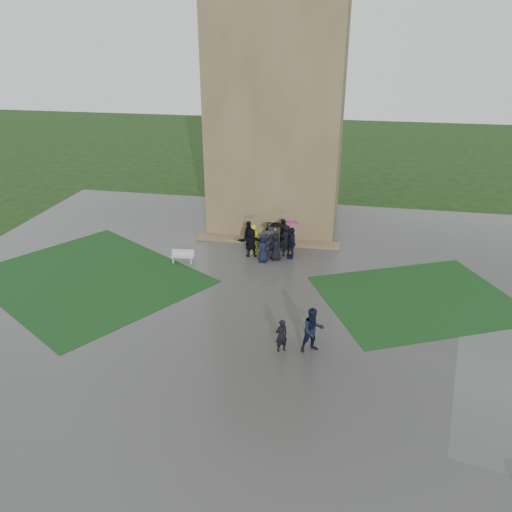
% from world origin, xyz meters
% --- Properties ---
extents(ground, '(120.00, 120.00, 0.00)m').
position_xyz_m(ground, '(0.00, 0.00, 0.00)').
color(ground, black).
extents(plaza, '(34.00, 34.00, 0.02)m').
position_xyz_m(plaza, '(0.00, 2.00, 0.01)').
color(plaza, '#383835').
rests_on(plaza, ground).
extents(lawn_inset_left, '(14.10, 13.46, 0.01)m').
position_xyz_m(lawn_inset_left, '(-8.50, 4.00, 0.03)').
color(lawn_inset_left, '#113314').
rests_on(lawn_inset_left, plaza).
extents(lawn_inset_right, '(11.12, 10.15, 0.01)m').
position_xyz_m(lawn_inset_right, '(8.50, 5.00, 0.03)').
color(lawn_inset_right, '#113314').
rests_on(lawn_inset_right, plaza).
extents(tower, '(8.00, 8.00, 18.00)m').
position_xyz_m(tower, '(0.00, 15.00, 9.00)').
color(tower, brown).
rests_on(tower, ground).
extents(tower_plinth, '(9.00, 0.80, 0.22)m').
position_xyz_m(tower_plinth, '(0.00, 10.60, 0.13)').
color(tower_plinth, brown).
rests_on(tower_plinth, plaza).
extents(bench, '(1.32, 0.52, 0.74)m').
position_xyz_m(bench, '(-4.21, 6.86, 0.40)').
color(bench, '#B9B9B4').
rests_on(bench, plaza).
extents(visitor_cluster, '(3.56, 3.07, 2.56)m').
position_xyz_m(visitor_cluster, '(0.41, 8.89, 1.09)').
color(visitor_cluster, black).
rests_on(visitor_cluster, plaza).
extents(pedestrian_mid, '(1.09, 0.91, 1.94)m').
position_xyz_m(pedestrian_mid, '(3.77, -0.38, 0.99)').
color(pedestrian_mid, black).
rests_on(pedestrian_mid, plaza).
extents(pedestrian_near, '(0.63, 0.59, 1.46)m').
position_xyz_m(pedestrian_near, '(2.52, -0.64, 0.75)').
color(pedestrian_near, black).
rests_on(pedestrian_near, plaza).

